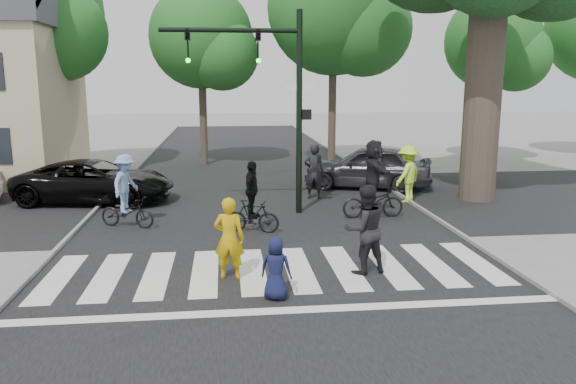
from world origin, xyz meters
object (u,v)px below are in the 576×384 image
cyclist_mid (252,203)px  car_suv (95,181)px  pedestrian_child (276,268)px  cyclist_right (373,183)px  pedestrian_woman (229,238)px  cyclist_left (126,196)px  car_grey (367,167)px  pedestrian_adult (364,229)px  traffic_signal (271,84)px

cyclist_mid → car_suv: size_ratio=0.38×
cyclist_mid → pedestrian_child: bearing=-87.6°
pedestrian_child → cyclist_right: 6.90m
pedestrian_woman → cyclist_left: (-2.76, 4.46, 0.03)m
car_grey → cyclist_left: bearing=-40.6°
pedestrian_child → cyclist_right: (3.43, 5.98, 0.43)m
pedestrian_adult → cyclist_right: (1.45, 4.71, 0.09)m
traffic_signal → cyclist_left: (-4.09, -1.16, -3.02)m
pedestrian_woman → cyclist_right: cyclist_right is taller
pedestrian_adult → cyclist_mid: cyclist_mid is taller
cyclist_left → cyclist_right: 7.04m
traffic_signal → cyclist_right: traffic_signal is taller
traffic_signal → pedestrian_child: bearing=-94.1°
traffic_signal → cyclist_right: size_ratio=2.59×
cyclist_left → car_grey: size_ratio=0.43×
cyclist_right → cyclist_mid: bearing=-161.3°
cyclist_left → cyclist_mid: size_ratio=1.06×
traffic_signal → pedestrian_woman: bearing=-103.3°
pedestrian_woman → pedestrian_adult: bearing=-168.1°
cyclist_left → car_grey: (8.04, 4.91, -0.07)m
cyclist_right → car_grey: bearing=77.6°
traffic_signal → pedestrian_adult: size_ratio=3.17×
pedestrian_adult → cyclist_left: size_ratio=0.93×
cyclist_right → car_suv: cyclist_right is taller
pedestrian_child → pedestrian_woman: bearing=-36.6°
pedestrian_woman → car_suv: bearing=-50.4°
pedestrian_child → car_grey: size_ratio=0.25×
cyclist_mid → cyclist_right: (3.63, 1.23, 0.24)m
pedestrian_child → cyclist_right: bearing=-101.1°
traffic_signal → pedestrian_child: size_ratio=5.00×
pedestrian_adult → cyclist_mid: bearing=-72.1°
pedestrian_child → pedestrian_adult: pedestrian_adult is taller
traffic_signal → car_suv: (-5.67, 2.29, -3.19)m
traffic_signal → car_grey: bearing=43.5°
cyclist_mid → car_suv: (-4.98, 4.38, -0.08)m
pedestrian_adult → cyclist_left: cyclist_left is taller
car_suv → cyclist_left: bearing=-146.7°
pedestrian_woman → cyclist_left: bearing=-47.4°
cyclist_mid → car_grey: 7.45m
cyclist_right → car_suv: size_ratio=0.45×
pedestrian_woman → car_suv: (-4.34, 7.91, -0.15)m
cyclist_right → car_suv: bearing=159.9°
cyclist_mid → cyclist_right: size_ratio=0.83×
cyclist_right → pedestrian_adult: bearing=-107.1°
pedestrian_woman → cyclist_right: bearing=-121.0°
cyclist_right → pedestrian_child: bearing=-119.9°
cyclist_left → car_grey: bearing=31.4°
pedestrian_adult → car_grey: pedestrian_adult is taller
pedestrian_adult → traffic_signal: bearing=-89.1°
pedestrian_woman → pedestrian_adult: pedestrian_adult is taller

